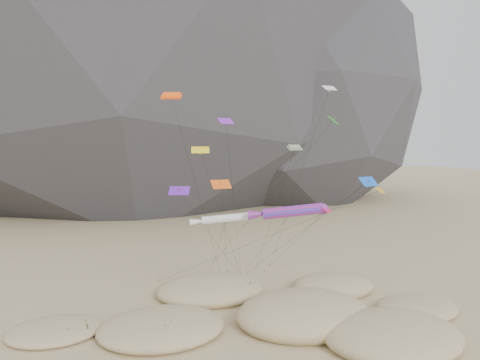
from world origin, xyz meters
The scene contains 9 objects.
ground centered at (0.00, 0.00, 0.00)m, with size 500.00×500.00×0.00m, color #CCB789.
dunes centered at (-0.63, 4.22, 0.75)m, with size 49.44×37.56×4.42m.
dune_grass centered at (-0.58, 3.31, 0.84)m, with size 43.11×28.93×1.53m.
kite_stakes centered at (1.94, 24.55, 0.15)m, with size 20.40×4.59×0.30m.
rainbow_tube_kite centered at (2.86, 6.84, 12.17)m, with size 8.72×22.16×13.18m.
white_tube_kite centered at (-3.85, 10.29, 11.22)m, with size 7.34×12.35×11.95m.
orange_parafoil centered at (-8.25, 16.23, 25.16)m, with size 10.97×11.21×25.97m.
multi_parafoil centered at (7.98, 15.51, 18.94)m, with size 2.87×9.84×19.61m.
delta_kites centered at (4.45, 10.78, 17.58)m, with size 26.90×22.40×27.19m.
Camera 1 is at (-21.45, -39.67, 20.20)m, focal length 35.00 mm.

